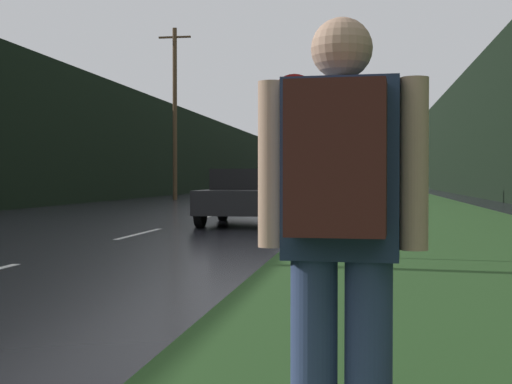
{
  "coord_description": "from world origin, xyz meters",
  "views": [
    {
      "loc": [
        4.86,
        -0.4,
        1.22
      ],
      "look_at": [
        2.58,
        14.25,
        0.92
      ],
      "focal_mm": 50.0,
      "sensor_mm": 36.0,
      "label": 1
    }
  ],
  "objects_px": {
    "stop_sign": "(294,143)",
    "delivery_truck": "(295,172)",
    "hitchhiker_with_backpack": "(340,227)",
    "car_passing_near": "(246,196)"
  },
  "relations": [
    {
      "from": "stop_sign",
      "to": "delivery_truck",
      "type": "distance_m",
      "value": 55.84
    },
    {
      "from": "stop_sign",
      "to": "car_passing_near",
      "type": "relative_size",
      "value": 0.63
    },
    {
      "from": "stop_sign",
      "to": "delivery_truck",
      "type": "bearing_deg",
      "value": 95.64
    },
    {
      "from": "hitchhiker_with_backpack",
      "to": "delivery_truck",
      "type": "distance_m",
      "value": 64.23
    },
    {
      "from": "hitchhiker_with_backpack",
      "to": "car_passing_near",
      "type": "relative_size",
      "value": 0.41
    },
    {
      "from": "stop_sign",
      "to": "delivery_truck",
      "type": "height_order",
      "value": "delivery_truck"
    },
    {
      "from": "hitchhiker_with_backpack",
      "to": "delivery_truck",
      "type": "relative_size",
      "value": 0.21
    },
    {
      "from": "stop_sign",
      "to": "hitchhiker_with_backpack",
      "type": "xyz_separation_m",
      "value": [
        1.01,
        -8.32,
        -0.72
      ]
    },
    {
      "from": "hitchhiker_with_backpack",
      "to": "car_passing_near",
      "type": "distance_m",
      "value": 16.14
    },
    {
      "from": "hitchhiker_with_backpack",
      "to": "delivery_truck",
      "type": "bearing_deg",
      "value": 98.78
    }
  ]
}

